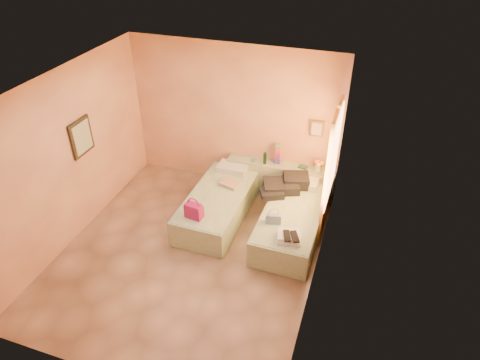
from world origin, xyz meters
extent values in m
plane|color=tan|center=(0.00, 0.00, 0.00)|extent=(4.50, 4.50, 0.00)
cube|color=#F1B880|center=(0.00, 2.25, 1.40)|extent=(4.00, 0.02, 2.80)
cube|color=#F1B880|center=(-2.00, 0.00, 1.40)|extent=(0.02, 4.50, 2.80)
cube|color=#F1B880|center=(2.00, 0.00, 1.40)|extent=(0.02, 4.50, 2.80)
cube|color=silver|center=(0.00, 0.00, 2.80)|extent=(4.00, 4.50, 0.02)
cube|color=#FFD19E|center=(1.98, 1.25, 1.50)|extent=(0.02, 1.10, 1.40)
cube|color=#F99C3B|center=(1.94, 1.10, 1.15)|extent=(0.05, 0.55, 2.20)
cube|color=#F99C3B|center=(1.94, 1.70, 1.15)|extent=(0.05, 0.45, 2.20)
cube|color=#302515|center=(-1.97, 0.40, 1.60)|extent=(0.04, 0.50, 0.60)
cube|color=#AC9039|center=(1.55, 2.22, 1.45)|extent=(0.25, 0.04, 0.30)
cube|color=#A9B493|center=(0.98, 2.10, 0.33)|extent=(2.05, 0.30, 0.65)
cube|color=#ABC49D|center=(0.10, 1.05, 0.25)|extent=(0.92, 2.01, 0.50)
cube|color=#ABC49D|center=(1.46, 1.00, 0.25)|extent=(0.92, 2.01, 0.50)
cylinder|color=#163D24|center=(0.67, 2.05, 0.77)|extent=(0.08, 0.08, 0.23)
cube|color=#9E1358|center=(0.89, 2.15, 0.85)|extent=(0.11, 0.11, 0.41)
cylinder|color=#4E9073|center=(0.45, 2.08, 0.67)|extent=(0.17, 0.17, 0.03)
cube|color=#2A4F38|center=(1.38, 2.14, 0.66)|extent=(0.18, 0.15, 0.03)
cube|color=silver|center=(1.65, 2.13, 0.78)|extent=(0.22, 0.22, 0.27)
cube|color=#9E1358|center=(-0.02, 0.33, 0.63)|extent=(0.31, 0.20, 0.27)
cube|color=tan|center=(0.22, 1.39, 0.53)|extent=(0.40, 0.35, 0.06)
cube|color=black|center=(1.18, 1.53, 0.60)|extent=(0.88, 0.88, 0.20)
cube|color=#41699E|center=(1.23, 0.61, 0.58)|extent=(0.26, 0.16, 0.16)
cube|color=white|center=(1.57, 0.28, 0.55)|extent=(0.40, 0.35, 0.10)
cube|color=black|center=(1.59, 0.23, 0.61)|extent=(0.26, 0.30, 0.03)
camera|label=1|loc=(2.41, -4.58, 4.88)|focal=32.00mm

